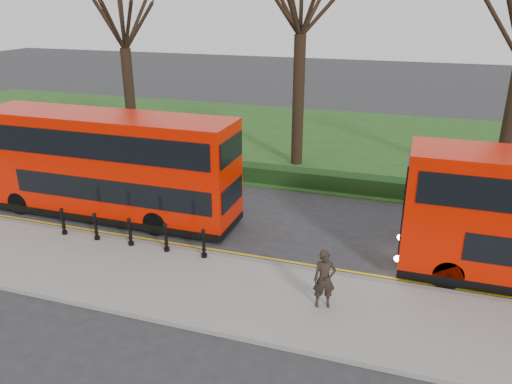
% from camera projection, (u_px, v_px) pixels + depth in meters
% --- Properties ---
extents(ground, '(120.00, 120.00, 0.00)m').
position_uv_depth(ground, '(180.00, 237.00, 18.73)').
color(ground, '#28282B').
rests_on(ground, ground).
extents(pavement, '(60.00, 4.00, 0.15)m').
position_uv_depth(pavement, '(138.00, 275.00, 16.05)').
color(pavement, gray).
rests_on(pavement, ground).
extents(kerb, '(60.00, 0.25, 0.16)m').
position_uv_depth(kerb, '(168.00, 248.00, 17.81)').
color(kerb, slate).
rests_on(kerb, ground).
extents(grass_verge, '(60.00, 18.00, 0.06)m').
position_uv_depth(grass_verge, '(285.00, 137.00, 31.98)').
color(grass_verge, '#204717').
rests_on(grass_verge, ground).
extents(hedge, '(60.00, 0.90, 0.80)m').
position_uv_depth(hedge, '(241.00, 171.00, 24.59)').
color(hedge, black).
rests_on(hedge, ground).
extents(yellow_line_outer, '(60.00, 0.10, 0.01)m').
position_uv_depth(yellow_line_outer, '(172.00, 246.00, 18.10)').
color(yellow_line_outer, yellow).
rests_on(yellow_line_outer, ground).
extents(yellow_line_inner, '(60.00, 0.10, 0.01)m').
position_uv_depth(yellow_line_inner, '(174.00, 243.00, 18.28)').
color(yellow_line_inner, yellow).
rests_on(yellow_line_inner, ground).
extents(tree_left, '(6.72, 6.72, 10.50)m').
position_uv_depth(tree_left, '(122.00, 13.00, 27.13)').
color(tree_left, black).
rests_on(tree_left, ground).
extents(bollard_row, '(5.84, 0.15, 1.00)m').
position_uv_depth(bollard_row, '(130.00, 232.00, 17.66)').
color(bollard_row, black).
rests_on(bollard_row, pavement).
extents(bus_lead, '(10.61, 2.44, 4.22)m').
position_uv_depth(bus_lead, '(108.00, 166.00, 19.88)').
color(bus_lead, red).
rests_on(bus_lead, ground).
extents(pedestrian, '(0.75, 0.61, 1.76)m').
position_uv_depth(pedestrian, '(324.00, 279.00, 14.01)').
color(pedestrian, black).
rests_on(pedestrian, pavement).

